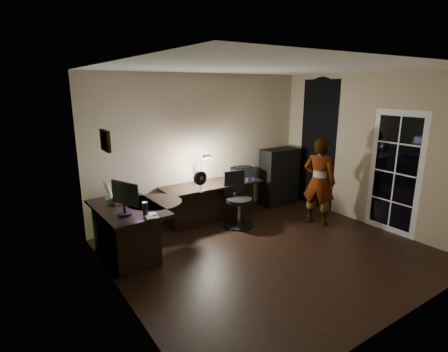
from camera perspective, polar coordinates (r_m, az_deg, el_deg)
floor at (r=5.53m, az=7.54°, el=-12.21°), size 4.50×4.00×0.01m
ceiling at (r=4.96m, az=8.61°, el=17.08°), size 4.50×4.00×0.01m
wall_back at (r=6.67m, az=-3.51°, el=4.79°), size 4.50×0.01×2.70m
wall_front at (r=3.88m, az=28.18°, el=-4.01°), size 4.50×0.01×2.70m
wall_left at (r=3.98m, az=-17.00°, el=-2.43°), size 0.01×4.00×2.70m
wall_right at (r=6.77m, az=22.49°, el=3.86°), size 0.01×4.00×2.70m
green_wall_overlay at (r=3.99m, az=-16.79°, el=-2.40°), size 0.00×4.00×2.70m
arched_doorway at (r=7.45m, az=15.06°, el=4.94°), size 0.01×0.90×2.60m
french_door at (r=6.53m, az=26.11°, el=0.43°), size 0.02×0.92×2.10m
framed_picture at (r=4.31m, az=-18.83°, el=5.50°), size 0.04×0.30×0.25m
desk_left at (r=5.38m, az=-15.28°, el=-8.79°), size 0.88×1.38×0.78m
desk_right at (r=6.58m, az=-1.99°, el=-4.24°), size 1.91×0.69×0.72m
cabinet at (r=7.53m, az=9.01°, el=-0.11°), size 0.81×0.43×1.20m
laptop_stand at (r=5.40m, az=-16.90°, el=-3.56°), size 0.33×0.31×0.11m
laptop at (r=5.36m, az=-17.03°, el=-1.86°), size 0.31×0.29×0.21m
monitor at (r=4.86m, az=-16.01°, el=-4.20°), size 0.27×0.48×0.32m
mouse at (r=4.75m, az=-11.24°, el=-6.19°), size 0.07×0.09×0.03m
phone at (r=5.46m, az=-14.84°, el=-3.80°), size 0.11×0.15×0.01m
pen at (r=5.28m, az=-15.12°, el=-4.43°), size 0.07×0.11×0.01m
speaker at (r=4.77m, az=-12.75°, el=-5.21°), size 0.08×0.08×0.18m
notepad at (r=4.74m, az=-11.76°, el=-6.38°), size 0.20×0.25×0.01m
desk_fan at (r=5.96m, az=-3.94°, el=-0.94°), size 0.26×0.16×0.38m
headphones at (r=6.67m, az=4.31°, el=-0.56°), size 0.20×0.14×0.09m
printer at (r=7.06m, az=3.02°, el=0.74°), size 0.53×0.47×0.20m
desk_lamp at (r=6.43m, az=-3.77°, el=1.31°), size 0.24×0.32×0.62m
office_chair at (r=6.27m, az=2.47°, el=-3.94°), size 0.64×0.64×0.98m
person at (r=6.51m, az=15.26°, el=-0.89°), size 0.56×0.67×1.60m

